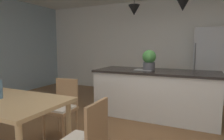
% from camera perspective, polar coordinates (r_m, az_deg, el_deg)
% --- Properties ---
extents(wall_back_kitchen, '(10.00, 0.12, 2.70)m').
position_cam_1_polar(wall_back_kitchen, '(5.85, 16.21, 6.45)').
color(wall_back_kitchen, white).
rests_on(wall_back_kitchen, ground_plane).
extents(chair_far_right, '(0.42, 0.42, 0.87)m').
position_cam_1_polar(chair_far_right, '(3.05, -14.41, -10.22)').
color(chair_far_right, '#A87F56').
rests_on(chair_far_right, ground_plane).
extents(kitchen_island, '(2.32, 0.93, 0.91)m').
position_cam_1_polar(kitchen_island, '(3.93, 12.48, -6.52)').
color(kitchen_island, silver).
rests_on(kitchen_island, ground_plane).
extents(refrigerator, '(0.71, 0.67, 1.81)m').
position_cam_1_polar(refrigerator, '(5.40, 26.50, 1.29)').
color(refrigerator, '#B2B5B7').
rests_on(refrigerator, ground_plane).
extents(pendant_over_island_main, '(0.23, 0.23, 0.72)m').
position_cam_1_polar(pendant_over_island_main, '(4.02, 6.49, 17.09)').
color(pendant_over_island_main, black).
extents(pendant_over_island_aux, '(0.23, 0.23, 0.71)m').
position_cam_1_polar(pendant_over_island_aux, '(3.83, 20.07, 17.55)').
color(pendant_over_island_aux, black).
extents(potted_plant_on_island, '(0.26, 0.26, 0.40)m').
position_cam_1_polar(potted_plant_on_island, '(3.87, 10.84, 3.00)').
color(potted_plant_on_island, '#4C4C51').
rests_on(potted_plant_on_island, kitchen_island).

